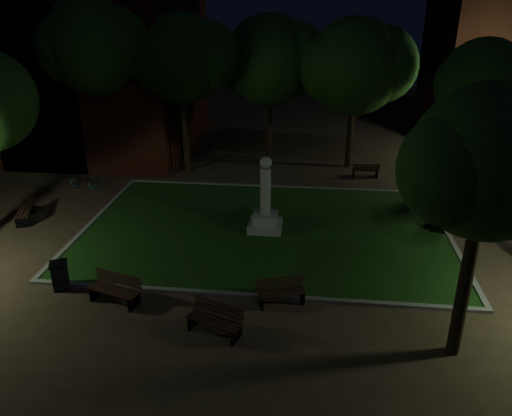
{
  "coord_description": "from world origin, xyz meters",
  "views": [
    {
      "loc": [
        1.79,
        -17.01,
        9.23
      ],
      "look_at": [
        -0.28,
        1.0,
        1.46
      ],
      "focal_mm": 35.0,
      "sensor_mm": 36.0,
      "label": 1
    }
  ],
  "objects_px": {
    "trash_bin": "(60,275)",
    "monument": "(265,210)",
    "bench_right_side": "(439,217)",
    "bench_near_right": "(281,292)",
    "bicycle": "(83,181)",
    "bench_near_left": "(216,320)",
    "bench_west_near": "(115,290)",
    "bench_left_side": "(26,211)",
    "bench_far_side": "(365,171)"
  },
  "relations": [
    {
      "from": "bench_near_left",
      "to": "trash_bin",
      "type": "relative_size",
      "value": 1.82
    },
    {
      "from": "bench_west_near",
      "to": "bicycle",
      "type": "xyz_separation_m",
      "value": [
        -5.46,
        9.73,
        -0.03
      ]
    },
    {
      "from": "bench_right_side",
      "to": "bicycle",
      "type": "bearing_deg",
      "value": 101.62
    },
    {
      "from": "bench_left_side",
      "to": "bench_west_near",
      "type": "bearing_deg",
      "value": 27.76
    },
    {
      "from": "bench_near_right",
      "to": "trash_bin",
      "type": "distance_m",
      "value": 7.49
    },
    {
      "from": "monument",
      "to": "bench_west_near",
      "type": "xyz_separation_m",
      "value": [
        -4.3,
        -5.85,
        -0.51
      ]
    },
    {
      "from": "monument",
      "to": "bench_far_side",
      "type": "relative_size",
      "value": 2.16
    },
    {
      "from": "bench_far_side",
      "to": "bicycle",
      "type": "bearing_deg",
      "value": 9.61
    },
    {
      "from": "bench_near_right",
      "to": "bench_far_side",
      "type": "height_order",
      "value": "bench_near_right"
    },
    {
      "from": "bench_near_left",
      "to": "monument",
      "type": "bearing_deg",
      "value": 104.64
    },
    {
      "from": "bench_near_left",
      "to": "bench_far_side",
      "type": "relative_size",
      "value": 1.2
    },
    {
      "from": "bench_near_left",
      "to": "bench_right_side",
      "type": "bearing_deg",
      "value": 66.44
    },
    {
      "from": "bench_west_near",
      "to": "bench_near_right",
      "type": "bearing_deg",
      "value": 22.37
    },
    {
      "from": "bench_west_near",
      "to": "bench_far_side",
      "type": "distance_m",
      "value": 16.02
    },
    {
      "from": "bicycle",
      "to": "bench_far_side",
      "type": "bearing_deg",
      "value": -68.55
    },
    {
      "from": "bench_near_right",
      "to": "trash_bin",
      "type": "bearing_deg",
      "value": 160.47
    },
    {
      "from": "monument",
      "to": "trash_bin",
      "type": "height_order",
      "value": "monument"
    },
    {
      "from": "bench_far_side",
      "to": "bench_left_side",
      "type": "bearing_deg",
      "value": 22.31
    },
    {
      "from": "bench_near_right",
      "to": "bench_left_side",
      "type": "height_order",
      "value": "bench_left_side"
    },
    {
      "from": "bench_far_side",
      "to": "trash_bin",
      "type": "bearing_deg",
      "value": 44.5
    },
    {
      "from": "monument",
      "to": "bench_right_side",
      "type": "xyz_separation_m",
      "value": [
        7.36,
        1.22,
        -0.5
      ]
    },
    {
      "from": "bench_near_right",
      "to": "bench_west_near",
      "type": "relative_size",
      "value": 0.9
    },
    {
      "from": "bench_left_side",
      "to": "trash_bin",
      "type": "height_order",
      "value": "trash_bin"
    },
    {
      "from": "bench_near_left",
      "to": "trash_bin",
      "type": "height_order",
      "value": "trash_bin"
    },
    {
      "from": "bench_right_side",
      "to": "bench_west_near",
      "type": "bearing_deg",
      "value": 141.68
    },
    {
      "from": "bench_right_side",
      "to": "bicycle",
      "type": "height_order",
      "value": "bench_right_side"
    },
    {
      "from": "bench_left_side",
      "to": "bench_right_side",
      "type": "bearing_deg",
      "value": 74.38
    },
    {
      "from": "bicycle",
      "to": "monument",
      "type": "bearing_deg",
      "value": -103.63
    },
    {
      "from": "bench_left_side",
      "to": "bicycle",
      "type": "distance_m",
      "value": 4.13
    },
    {
      "from": "bench_near_left",
      "to": "bench_right_side",
      "type": "relative_size",
      "value": 0.95
    },
    {
      "from": "bench_right_side",
      "to": "trash_bin",
      "type": "xyz_separation_m",
      "value": [
        -13.83,
        -6.49,
        0.04
      ]
    },
    {
      "from": "bench_near_right",
      "to": "bicycle",
      "type": "height_order",
      "value": "bench_near_right"
    },
    {
      "from": "trash_bin",
      "to": "monument",
      "type": "bearing_deg",
      "value": 39.2
    },
    {
      "from": "bench_west_near",
      "to": "bench_far_side",
      "type": "height_order",
      "value": "bench_west_near"
    },
    {
      "from": "bench_far_side",
      "to": "trash_bin",
      "type": "distance_m",
      "value": 16.91
    },
    {
      "from": "bench_west_near",
      "to": "bench_left_side",
      "type": "bearing_deg",
      "value": 154.47
    },
    {
      "from": "bench_near_left",
      "to": "bench_left_side",
      "type": "distance_m",
      "value": 11.98
    },
    {
      "from": "bench_west_near",
      "to": "trash_bin",
      "type": "bearing_deg",
      "value": -178.3
    },
    {
      "from": "bench_far_side",
      "to": "trash_bin",
      "type": "height_order",
      "value": "trash_bin"
    },
    {
      "from": "monument",
      "to": "bench_far_side",
      "type": "bearing_deg",
      "value": 56.91
    },
    {
      "from": "monument",
      "to": "bench_west_near",
      "type": "distance_m",
      "value": 7.28
    },
    {
      "from": "bench_near_right",
      "to": "bench_right_side",
      "type": "relative_size",
      "value": 0.88
    },
    {
      "from": "bench_west_near",
      "to": "bench_right_side",
      "type": "relative_size",
      "value": 0.98
    },
    {
      "from": "trash_bin",
      "to": "bench_west_near",
      "type": "bearing_deg",
      "value": -14.95
    },
    {
      "from": "bench_near_right",
      "to": "bench_far_side",
      "type": "distance_m",
      "value": 13.21
    },
    {
      "from": "bench_right_side",
      "to": "bench_near_right",
      "type": "bearing_deg",
      "value": 156.35
    },
    {
      "from": "bench_right_side",
      "to": "trash_bin",
      "type": "distance_m",
      "value": 15.28
    },
    {
      "from": "bench_near_right",
      "to": "bench_far_side",
      "type": "relative_size",
      "value": 1.12
    },
    {
      "from": "bench_near_left",
      "to": "bench_near_right",
      "type": "distance_m",
      "value": 2.52
    },
    {
      "from": "monument",
      "to": "bench_near_left",
      "type": "bearing_deg",
      "value": -96.23
    }
  ]
}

